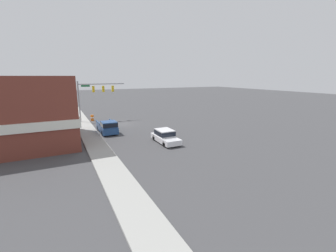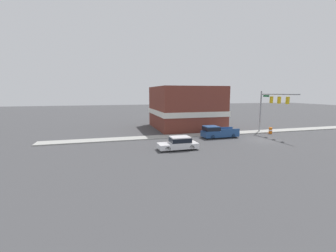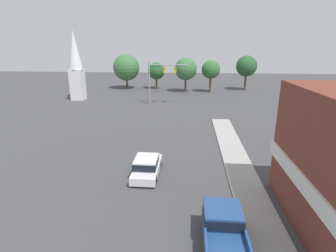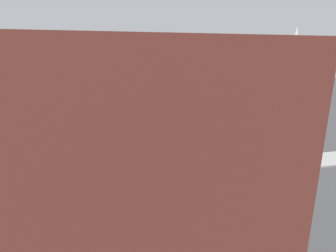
# 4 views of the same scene
# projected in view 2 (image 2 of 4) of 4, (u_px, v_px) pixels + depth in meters

# --- Properties ---
(ground_plane) EXTENTS (200.00, 200.00, 0.00)m
(ground_plane) POSITION_uv_depth(u_px,v_px,m) (261.00, 140.00, 31.70)
(ground_plane) COLOR #424244
(sidewalk_curb) EXTENTS (2.40, 60.00, 0.14)m
(sidewalk_curb) POSITION_uv_depth(u_px,v_px,m) (238.00, 133.00, 37.12)
(sidewalk_curb) COLOR #9E9E99
(sidewalk_curb) RESTS_ON ground
(near_signal_assembly) EXTENTS (7.88, 0.49, 6.91)m
(near_signal_assembly) POSITION_uv_depth(u_px,v_px,m) (272.00, 103.00, 35.14)
(near_signal_assembly) COLOR gray
(near_signal_assembly) RESTS_ON ground
(car_lead) EXTENTS (1.89, 4.69, 1.54)m
(car_lead) POSITION_uv_depth(u_px,v_px,m) (179.00, 143.00, 26.38)
(car_lead) COLOR black
(car_lead) RESTS_ON ground
(pickup_truck_parked) EXTENTS (2.04, 5.37, 1.79)m
(pickup_truck_parked) POSITION_uv_depth(u_px,v_px,m) (217.00, 132.00, 33.33)
(pickup_truck_parked) COLOR black
(pickup_truck_parked) RESTS_ON ground
(construction_barrel) EXTENTS (0.54, 0.54, 1.02)m
(construction_barrel) POSITION_uv_depth(u_px,v_px,m) (270.00, 131.00, 36.64)
(construction_barrel) COLOR orange
(construction_barrel) RESTS_ON ground
(corner_brick_building) EXTENTS (12.90, 11.70, 7.75)m
(corner_brick_building) POSITION_uv_depth(u_px,v_px,m) (185.00, 108.00, 42.49)
(corner_brick_building) COLOR brown
(corner_brick_building) RESTS_ON ground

